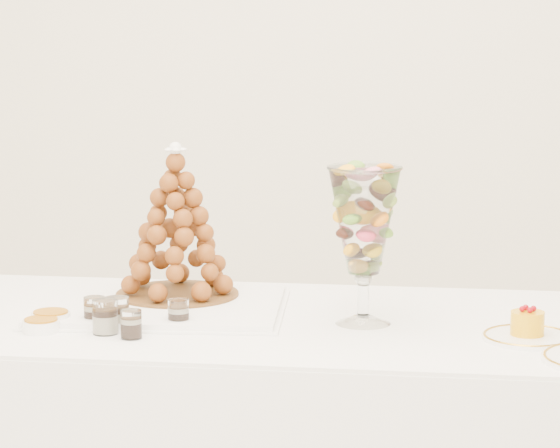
# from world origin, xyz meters

# --- Properties ---
(lace_tray) EXTENTS (0.60, 0.47, 0.02)m
(lace_tray) POSITION_xyz_m (-0.20, 0.30, 0.77)
(lace_tray) COLOR white
(lace_tray) RESTS_ON buffet_table
(macaron_vase) EXTENTS (0.17, 0.17, 0.36)m
(macaron_vase) POSITION_xyz_m (0.29, 0.24, 0.99)
(macaron_vase) COLOR white
(macaron_vase) RESTS_ON buffet_table
(cake_plate) EXTENTS (0.20, 0.20, 0.01)m
(cake_plate) POSITION_xyz_m (0.66, 0.14, 0.76)
(cake_plate) COLOR white
(cake_plate) RESTS_ON buffet_table
(verrine_a) EXTENTS (0.05, 0.05, 0.07)m
(verrine_a) POSITION_xyz_m (-0.32, 0.13, 0.79)
(verrine_a) COLOR white
(verrine_a) RESTS_ON buffet_table
(verrine_b) EXTENTS (0.07, 0.07, 0.07)m
(verrine_b) POSITION_xyz_m (-0.26, 0.11, 0.79)
(verrine_b) COLOR white
(verrine_b) RESTS_ON buffet_table
(verrine_c) EXTENTS (0.06, 0.06, 0.07)m
(verrine_c) POSITION_xyz_m (-0.12, 0.14, 0.79)
(verrine_c) COLOR white
(verrine_c) RESTS_ON buffet_table
(verrine_d) EXTENTS (0.06, 0.06, 0.08)m
(verrine_d) POSITION_xyz_m (-0.27, 0.07, 0.80)
(verrine_d) COLOR white
(verrine_d) RESTS_ON buffet_table
(verrine_e) EXTENTS (0.06, 0.06, 0.06)m
(verrine_e) POSITION_xyz_m (-0.21, 0.03, 0.79)
(verrine_e) COLOR white
(verrine_e) RESTS_ON buffet_table
(ramekin_back) EXTENTS (0.09, 0.09, 0.03)m
(ramekin_back) POSITION_xyz_m (-0.42, 0.13, 0.77)
(ramekin_back) COLOR white
(ramekin_back) RESTS_ON buffet_table
(ramekin_front) EXTENTS (0.08, 0.08, 0.03)m
(ramekin_front) POSITION_xyz_m (-0.42, 0.06, 0.77)
(ramekin_front) COLOR white
(ramekin_front) RESTS_ON buffet_table
(croquembouche) EXTENTS (0.30, 0.30, 0.38)m
(croquembouche) POSITION_xyz_m (-0.18, 0.39, 0.96)
(croquembouche) COLOR brown
(croquembouche) RESTS_ON lace_tray
(mousse_cake) EXTENTS (0.07, 0.07, 0.07)m
(mousse_cake) POSITION_xyz_m (0.66, 0.15, 0.79)
(mousse_cake) COLOR #F0A80B
(mousse_cake) RESTS_ON cake_plate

